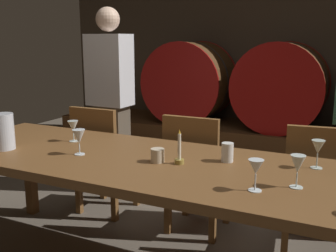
% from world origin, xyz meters
% --- Properties ---
extents(back_wall, '(6.20, 0.24, 2.97)m').
position_xyz_m(back_wall, '(0.00, 3.16, 1.49)').
color(back_wall, '#473A2D').
rests_on(back_wall, ground).
extents(barrel_shelf, '(5.58, 0.90, 0.38)m').
position_xyz_m(barrel_shelf, '(0.00, 2.61, 0.19)').
color(barrel_shelf, '#4C2D16').
rests_on(barrel_shelf, ground).
extents(wine_barrel_left, '(0.99, 0.77, 0.99)m').
position_xyz_m(wine_barrel_left, '(-1.11, 2.61, 0.87)').
color(wine_barrel_left, '#513319').
rests_on(wine_barrel_left, barrel_shelf).
extents(wine_barrel_center, '(0.99, 0.77, 0.99)m').
position_xyz_m(wine_barrel_center, '(-0.00, 2.61, 0.87)').
color(wine_barrel_center, '#513319').
rests_on(wine_barrel_center, barrel_shelf).
extents(dining_table, '(2.79, 0.90, 0.73)m').
position_xyz_m(dining_table, '(-0.21, -0.11, 0.67)').
color(dining_table, brown).
rests_on(dining_table, ground).
extents(chair_left, '(0.40, 0.40, 0.88)m').
position_xyz_m(chair_left, '(-1.01, 0.54, 0.49)').
color(chair_left, brown).
rests_on(chair_left, ground).
extents(chair_center, '(0.41, 0.41, 0.88)m').
position_xyz_m(chair_center, '(-0.21, 0.54, 0.49)').
color(chair_center, brown).
rests_on(chair_center, ground).
extents(chair_right, '(0.45, 0.45, 0.88)m').
position_xyz_m(chair_right, '(0.61, 0.59, 0.49)').
color(chair_right, brown).
rests_on(chair_right, ground).
extents(guest_left, '(0.39, 0.25, 1.67)m').
position_xyz_m(guest_left, '(-1.24, 1.03, 0.86)').
color(guest_left, brown).
rests_on(guest_left, ground).
extents(candle_center, '(0.05, 0.05, 0.19)m').
position_xyz_m(candle_center, '(-0.04, -0.11, 0.78)').
color(candle_center, olive).
rests_on(candle_center, dining_table).
extents(pitcher, '(0.13, 0.13, 0.22)m').
position_xyz_m(pitcher, '(-1.12, -0.30, 0.84)').
color(pitcher, silver).
rests_on(pitcher, dining_table).
extents(wine_glass_far_left, '(0.07, 0.07, 0.14)m').
position_xyz_m(wine_glass_far_left, '(-0.86, 0.03, 0.83)').
color(wine_glass_far_left, silver).
rests_on(wine_glass_far_left, dining_table).
extents(wine_glass_left, '(0.07, 0.07, 0.15)m').
position_xyz_m(wine_glass_left, '(-0.64, -0.20, 0.84)').
color(wine_glass_left, white).
rests_on(wine_glass_left, dining_table).
extents(wine_glass_center_left, '(0.07, 0.07, 0.14)m').
position_xyz_m(wine_glass_center_left, '(0.42, -0.32, 0.84)').
color(wine_glass_center_left, white).
rests_on(wine_glass_center_left, dining_table).
extents(wine_glass_center_right, '(0.07, 0.07, 0.15)m').
position_xyz_m(wine_glass_center_right, '(0.58, -0.20, 0.84)').
color(wine_glass_center_right, silver).
rests_on(wine_glass_center_right, dining_table).
extents(wine_glass_right, '(0.07, 0.07, 0.15)m').
position_xyz_m(wine_glass_right, '(0.63, 0.13, 0.84)').
color(wine_glass_right, silver).
rests_on(wine_glass_right, dining_table).
extents(cup_left, '(0.07, 0.07, 0.08)m').
position_xyz_m(cup_left, '(-0.16, -0.13, 0.77)').
color(cup_left, beige).
rests_on(cup_left, dining_table).
extents(cup_right, '(0.07, 0.07, 0.10)m').
position_xyz_m(cup_right, '(0.18, 0.04, 0.79)').
color(cup_right, white).
rests_on(cup_right, dining_table).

